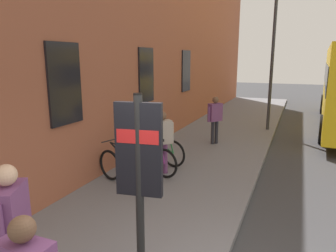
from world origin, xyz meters
TOP-DOWN VIEW (x-y plane):
  - ground at (6.00, -1.00)m, footprint 60.00×60.00m
  - sidewalk_pavement at (8.00, 1.75)m, footprint 24.00×3.50m
  - station_facade at (8.99, 3.80)m, footprint 22.00×0.65m
  - bicycle_beside_lamp at (2.76, 2.63)m, footprint 0.67×1.71m
  - bicycle_nearest_sign at (3.65, 2.52)m, footprint 0.57×1.74m
  - bicycle_leaning_wall at (4.42, 2.62)m, footprint 0.57×1.74m
  - transit_info_sign at (0.18, 0.88)m, footprint 0.17×0.56m
  - pedestrian_crossing_street at (-0.70, 1.96)m, footprint 0.58×0.45m
  - pedestrian_near_bus at (3.78, 2.19)m, footprint 0.47×0.47m
  - pedestrian_by_facade at (6.94, 1.72)m, footprint 0.49×0.45m
  - street_lamp at (9.84, 0.30)m, footprint 0.28×0.28m

SIDE VIEW (x-z plane):
  - ground at x=6.00m, z-range 0.00..0.00m
  - sidewalk_pavement at x=8.00m, z-range 0.00..0.12m
  - bicycle_beside_lamp at x=2.76m, z-range 0.02..1.00m
  - bicycle_nearest_sign at x=3.65m, z-range 0.02..1.00m
  - bicycle_leaning_wall at x=4.42m, z-range 0.02..1.00m
  - pedestrian_near_bus at x=3.78m, z-range 0.29..1.83m
  - pedestrian_by_facade at x=6.94m, z-range 0.29..1.86m
  - pedestrian_crossing_street at x=-0.70m, z-range 0.31..2.02m
  - transit_info_sign at x=0.18m, z-range 0.52..2.92m
  - street_lamp at x=9.84m, z-range 0.61..6.02m
  - station_facade at x=8.99m, z-range 0.00..9.15m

